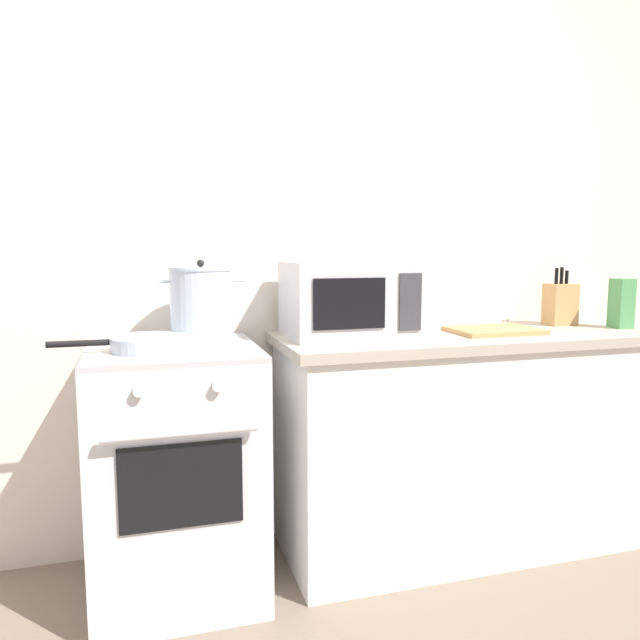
{
  "coord_description": "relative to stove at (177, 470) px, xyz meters",
  "views": [
    {
      "loc": [
        -0.45,
        -1.59,
        1.28
      ],
      "look_at": [
        0.2,
        0.6,
        1.0
      ],
      "focal_mm": 33.72,
      "sensor_mm": 36.0,
      "label": 1
    }
  ],
  "objects": [
    {
      "name": "back_wall",
      "position": [
        0.65,
        0.37,
        0.79
      ],
      "size": [
        4.4,
        0.1,
        2.5
      ],
      "primitive_type": "cube",
      "color": "silver",
      "rests_on": "ground_plane"
    },
    {
      "name": "lower_cabinet_right",
      "position": [
        1.25,
        0.02,
        -0.02
      ],
      "size": [
        1.64,
        0.56,
        0.88
      ],
      "primitive_type": "cube",
      "color": "white",
      "rests_on": "ground_plane"
    },
    {
      "name": "countertop_right",
      "position": [
        1.25,
        0.02,
        0.44
      ],
      "size": [
        1.7,
        0.6,
        0.04
      ],
      "primitive_type": "cube",
      "color": "#ADA393",
      "rests_on": "lower_cabinet_right"
    },
    {
      "name": "stove",
      "position": [
        0.0,
        0.0,
        0.0
      ],
      "size": [
        0.6,
        0.64,
        0.92
      ],
      "color": "silver",
      "rests_on": "ground_plane"
    },
    {
      "name": "stock_pot",
      "position": [
        0.11,
        0.1,
        0.6
      ],
      "size": [
        0.32,
        0.24,
        0.31
      ],
      "color": "silver",
      "rests_on": "stove"
    },
    {
      "name": "frying_pan",
      "position": [
        -0.08,
        -0.04,
        0.48
      ],
      "size": [
        0.48,
        0.28,
        0.05
      ],
      "color": "silver",
      "rests_on": "stove"
    },
    {
      "name": "microwave",
      "position": [
        0.7,
        0.08,
        0.61
      ],
      "size": [
        0.5,
        0.37,
        0.3
      ],
      "color": "silver",
      "rests_on": "countertop_right"
    },
    {
      "name": "cutting_board",
      "position": [
        1.32,
        0.0,
        0.47
      ],
      "size": [
        0.36,
        0.26,
        0.02
      ],
      "primitive_type": "cube",
      "color": "tan",
      "rests_on": "countertop_right"
    },
    {
      "name": "knife_block",
      "position": [
        1.75,
        0.14,
        0.56
      ],
      "size": [
        0.13,
        0.1,
        0.27
      ],
      "color": "tan",
      "rests_on": "countertop_right"
    },
    {
      "name": "pasta_box",
      "position": [
        1.94,
        -0.03,
        0.57
      ],
      "size": [
        0.08,
        0.08,
        0.22
      ],
      "primitive_type": "cube",
      "color": "#4C9356",
      "rests_on": "countertop_right"
    }
  ]
}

